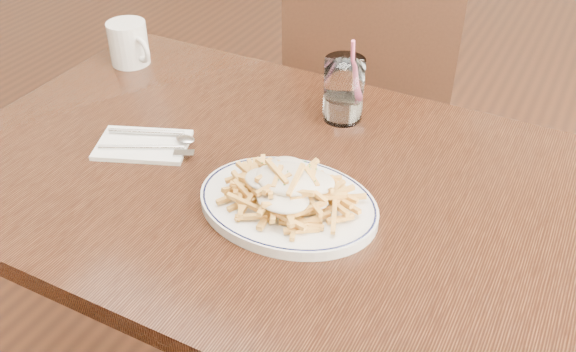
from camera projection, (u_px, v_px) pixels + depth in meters
The scene contains 8 objects.
table at pixel (260, 202), 1.24m from camera, with size 1.20×0.80×0.75m.
chair_far at pixel (370, 95), 1.83m from camera, with size 0.53×0.53×0.97m.
fries_plate at pixel (288, 204), 1.09m from camera, with size 0.33×0.29×0.02m.
loaded_fries at pixel (288, 184), 1.07m from camera, with size 0.22×0.18×0.06m.
napkin at pixel (143, 145), 1.25m from camera, with size 0.18×0.11×0.01m, color white.
cutlery at pixel (144, 140), 1.25m from camera, with size 0.20×0.15×0.01m.
water_glass at pixel (343, 93), 1.31m from camera, with size 0.08×0.08×0.18m.
coffee_mug at pixel (129, 43), 1.52m from camera, with size 0.13×0.09×0.10m.
Camera 1 is at (0.50, -0.84, 1.45)m, focal length 40.00 mm.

